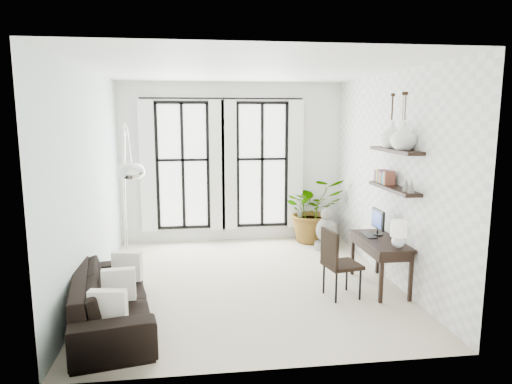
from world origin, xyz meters
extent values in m
plane|color=beige|center=(0.00, 0.00, 0.00)|extent=(5.00, 5.00, 0.00)
plane|color=white|center=(0.00, 0.00, 3.20)|extent=(5.00, 5.00, 0.00)
plane|color=silver|center=(-2.25, 0.00, 1.60)|extent=(0.00, 5.00, 5.00)
plane|color=white|center=(2.25, 0.00, 1.60)|extent=(0.00, 5.00, 5.00)
plane|color=white|center=(0.00, 2.50, 1.60)|extent=(4.50, 0.00, 4.50)
cube|color=white|center=(-1.00, 2.47, 1.55)|extent=(1.00, 0.02, 2.50)
cube|color=white|center=(-1.68, 2.37, 1.55)|extent=(0.30, 0.04, 2.60)
cube|color=white|center=(-0.32, 2.37, 1.55)|extent=(0.30, 0.04, 2.60)
cube|color=white|center=(0.60, 2.47, 1.55)|extent=(1.00, 0.02, 2.50)
cube|color=white|center=(-0.08, 2.37, 1.55)|extent=(0.30, 0.04, 2.60)
cube|color=white|center=(1.28, 2.37, 1.55)|extent=(0.30, 0.04, 2.60)
cylinder|color=black|center=(-0.20, 2.38, 2.88)|extent=(3.20, 0.03, 0.03)
cube|color=black|center=(2.11, -0.48, 1.50)|extent=(0.25, 1.30, 0.05)
cube|color=black|center=(2.11, -0.48, 2.05)|extent=(0.25, 1.30, 0.05)
cube|color=#CB5D32|center=(2.11, 0.07, 1.61)|extent=(0.16, 0.04, 0.18)
cube|color=#3235B2|center=(2.11, 0.03, 1.61)|extent=(0.16, 0.04, 0.18)
cube|color=gold|center=(2.11, -0.02, 1.61)|extent=(0.16, 0.04, 0.18)
cube|color=#2D873E|center=(2.11, -0.06, 1.61)|extent=(0.16, 0.04, 0.18)
cube|color=#A245A2|center=(2.11, -0.11, 1.61)|extent=(0.16, 0.04, 0.18)
cube|color=orange|center=(2.11, -0.15, 1.61)|extent=(0.16, 0.04, 0.18)
cube|color=#4A4A4A|center=(2.11, -0.20, 1.61)|extent=(0.16, 0.04, 0.18)
cube|color=teal|center=(2.11, -0.24, 1.61)|extent=(0.16, 0.04, 0.18)
cube|color=gray|center=(2.11, -0.29, 1.61)|extent=(0.16, 0.04, 0.18)
cube|color=brown|center=(2.11, -0.33, 1.61)|extent=(0.16, 0.04, 0.18)
cone|color=slate|center=(2.11, -0.88, 1.61)|extent=(0.10, 0.10, 0.18)
cone|color=slate|center=(2.11, -1.03, 1.61)|extent=(0.10, 0.10, 0.18)
imported|color=black|center=(-1.80, -1.22, 0.33)|extent=(1.29, 2.38, 0.66)
cube|color=white|center=(-1.70, -1.92, 0.50)|extent=(0.40, 0.12, 0.40)
cube|color=white|center=(-1.70, -1.22, 0.50)|extent=(0.40, 0.12, 0.40)
cube|color=white|center=(-1.70, -0.52, 0.50)|extent=(0.40, 0.12, 0.40)
imported|color=#2D7228|center=(1.60, 2.13, 0.66)|extent=(1.29, 1.15, 1.33)
cube|color=black|center=(1.95, -0.48, 0.72)|extent=(0.53, 1.25, 0.04)
cube|color=black|center=(1.93, -0.48, 0.64)|extent=(0.48, 1.19, 0.12)
cube|color=black|center=(1.74, -1.05, 0.36)|extent=(0.05, 0.05, 0.69)
cube|color=black|center=(2.16, -1.05, 0.36)|extent=(0.05, 0.05, 0.69)
cube|color=black|center=(1.74, 0.10, 0.36)|extent=(0.05, 0.05, 0.69)
cube|color=black|center=(2.16, 0.10, 0.36)|extent=(0.05, 0.05, 0.69)
cube|color=black|center=(2.00, -0.24, 0.99)|extent=(0.04, 0.42, 0.30)
cube|color=navy|center=(1.97, -0.24, 0.99)|extent=(0.00, 0.36, 0.24)
cube|color=black|center=(1.85, -0.24, 0.75)|extent=(0.15, 0.40, 0.02)
sphere|color=silver|center=(2.00, -0.96, 0.83)|extent=(0.18, 0.18, 0.18)
cylinder|color=white|center=(2.00, -0.96, 1.02)|extent=(0.22, 0.22, 0.22)
cube|color=black|center=(1.28, -0.75, 0.47)|extent=(0.55, 0.55, 0.05)
cube|color=black|center=(1.08, -0.79, 0.73)|extent=(0.13, 0.47, 0.52)
cylinder|color=black|center=(1.10, -0.94, 0.22)|extent=(0.03, 0.03, 0.44)
cylinder|color=black|center=(1.47, -0.94, 0.22)|extent=(0.03, 0.03, 0.44)
cylinder|color=black|center=(1.10, -0.57, 0.22)|extent=(0.03, 0.03, 0.44)
cylinder|color=black|center=(1.47, -0.57, 0.22)|extent=(0.03, 0.03, 0.44)
cylinder|color=silver|center=(-1.90, 0.79, 0.05)|extent=(0.37, 0.37, 0.10)
cylinder|color=silver|center=(-1.90, 0.79, 0.56)|extent=(0.04, 0.04, 1.02)
ellipsoid|color=silver|center=(-1.50, -1.17, 1.89)|extent=(0.33, 0.33, 0.21)
cylinder|color=slate|center=(1.72, 1.54, 0.07)|extent=(0.44, 0.44, 0.13)
ellipsoid|color=slate|center=(1.72, 1.54, 0.38)|extent=(0.40, 0.40, 0.49)
sphere|color=slate|center=(1.72, 1.54, 0.69)|extent=(0.22, 0.22, 0.22)
imported|color=white|center=(2.11, -0.73, 2.27)|extent=(0.37, 0.37, 0.38)
imported|color=white|center=(2.11, -0.33, 2.27)|extent=(0.37, 0.37, 0.38)
camera|label=1|loc=(-0.72, -6.71, 2.54)|focal=32.00mm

